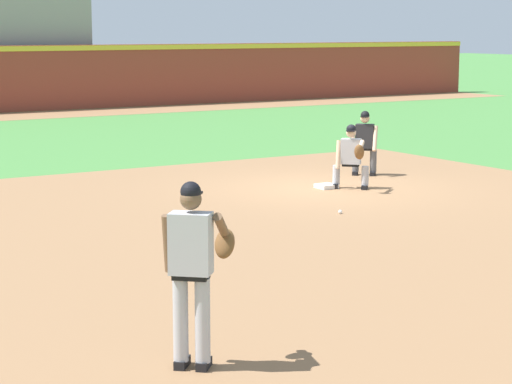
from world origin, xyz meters
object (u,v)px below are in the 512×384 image
first_baseman (351,154)px  baseball (340,212)px  pitcher (194,263)px  first_base_bag (326,186)px  umpire (365,140)px

first_baseman → baseball: bearing=-131.0°
baseball → first_baseman: size_ratio=0.06×
pitcher → first_baseman: bearing=45.1°
first_base_bag → baseball: bearing=-120.7°
umpire → pitcher: bearing=-135.0°
baseball → pitcher: pitcher is taller
first_baseman → umpire: size_ratio=0.92×
baseball → pitcher: 8.53m
first_base_bag → baseball: first_base_bag is taller
baseball → pitcher: size_ratio=0.04×
baseball → pitcher: bearing=-136.2°
baseball → first_base_bag: bearing=59.3°
first_base_bag → first_baseman: (0.37, -0.35, 0.69)m
umpire → first_baseman: bearing=-135.5°
first_base_bag → pitcher: (-7.57, -8.33, 1.01)m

